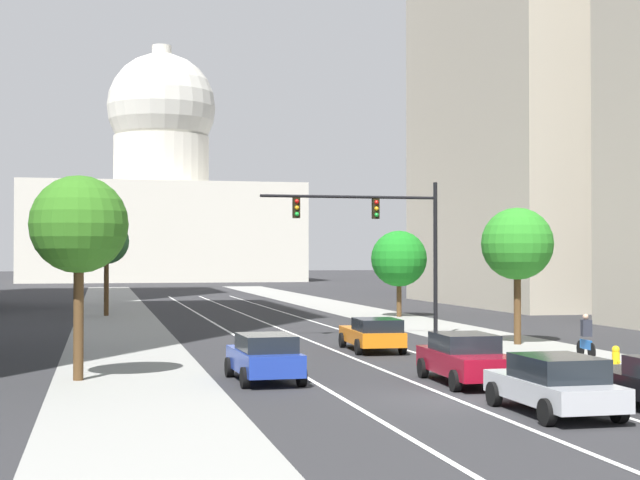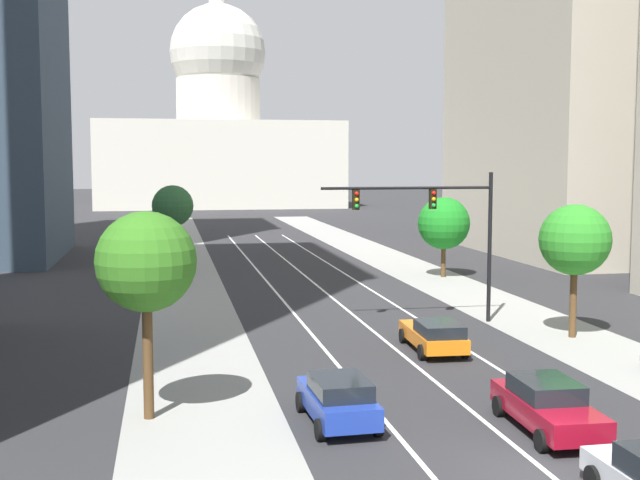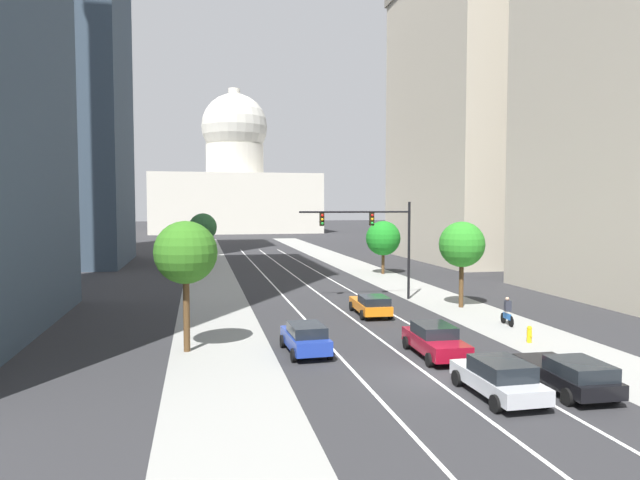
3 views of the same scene
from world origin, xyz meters
The scene contains 21 objects.
ground_plane centered at (0.00, 40.00, 0.00)m, with size 400.00×400.00×0.00m, color #2B2B2D.
sidewalk_left centered at (-8.47, 35.00, 0.01)m, with size 4.99×130.00×0.01m, color gray.
sidewalk_right centered at (8.47, 35.00, 0.01)m, with size 4.99×130.00×0.01m, color gray.
lane_stripe_left centered at (-2.99, 25.00, 0.01)m, with size 0.16×90.00×0.01m, color white.
lane_stripe_center centered at (0.00, 25.00, 0.01)m, with size 0.16×90.00×0.01m, color white.
lane_stripe_right centered at (2.99, 25.00, 0.01)m, with size 0.16×90.00×0.01m, color white.
office_tower_far_left centered at (-29.02, 52.30, 28.29)m, with size 22.15×19.47×56.52m.
office_tower_far_right centered at (26.77, 47.36, 18.93)m, with size 17.52×27.20×37.79m.
capitol_building centered at (0.00, 131.15, 13.21)m, with size 43.24×23.62×37.80m.
car_blue centered at (-4.48, 4.69, 0.79)m, with size 2.07×4.17×1.50m.
car_crimson centered at (1.50, 2.93, 0.79)m, with size 2.15×4.82×1.53m.
car_silver centered at (1.49, -3.04, 0.77)m, with size 2.07×4.48×1.47m.
car_orange centered at (1.48, 13.25, 0.74)m, with size 2.20×4.77×1.40m.
car_black centered at (4.47, -3.04, 0.73)m, with size 2.24×4.84×1.39m.
traffic_signal_mast centered at (3.65, 19.03, 5.25)m, with size 8.66×0.39×7.49m.
fire_hydrant centered at (7.47, 4.44, 0.46)m, with size 0.26×0.35×0.91m.
cyclist centered at (8.63, 8.65, 0.85)m, with size 0.38×1.70×1.72m.
street_tree_far_right centered at (8.62, 14.84, 4.46)m, with size 3.22×3.22×6.09m.
street_tree_near_left centered at (-9.10, 39.99, 4.85)m, with size 2.95×2.95×6.37m.
street_tree_mid_right centered at (9.39, 34.74, 3.76)m, with size 3.63×3.63×5.59m.
street_tree_mid_left centered at (-10.15, 6.32, 4.89)m, with size 3.10×3.10×6.48m.
Camera 3 is at (-9.48, -22.30, 7.26)m, focal length 32.05 mm.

